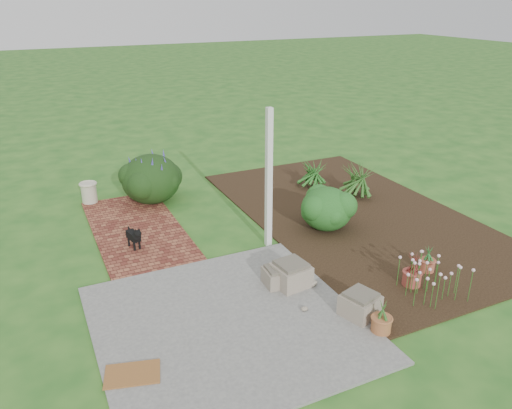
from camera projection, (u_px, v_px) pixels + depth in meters
name	position (u px, v px, depth m)	size (l,w,h in m)	color
ground	(255.00, 251.00, 8.81)	(80.00, 80.00, 0.00)	#205A1C
concrete_patio	(227.00, 322.00, 6.85)	(3.50, 3.50, 0.04)	slate
brick_path	(137.00, 229.00, 9.59)	(1.60, 3.50, 0.04)	#5D251D
garden_bed	(355.00, 215.00, 10.21)	(4.00, 7.00, 0.03)	black
veranda_post	(269.00, 180.00, 8.53)	(0.10, 0.10, 2.50)	white
stone_trough_near	(360.00, 305.00, 6.93)	(0.45, 0.45, 0.30)	gray
stone_trough_mid	(277.00, 277.00, 7.67)	(0.39, 0.39, 0.26)	#76685B
stone_trough_far	(291.00, 275.00, 7.65)	(0.50, 0.50, 0.33)	#736C57
coir_doormat	(132.00, 374.00, 5.88)	(0.64, 0.41, 0.02)	brown
black_dog	(134.00, 236.00, 8.73)	(0.22, 0.47, 0.41)	black
cream_ceramic_urn	(89.00, 193.00, 10.70)	(0.32, 0.32, 0.43)	beige
evergreen_shrub	(327.00, 208.00, 9.47)	(0.98, 0.98, 0.83)	#133D10
agapanthus_clump_back	(358.00, 177.00, 10.94)	(1.02, 1.02, 0.92)	#174315
agapanthus_clump_front	(312.00, 171.00, 11.53)	(0.86, 0.86, 0.77)	#1B4215
pink_flower_patch	(430.00, 277.00, 7.37)	(0.92, 0.92, 0.59)	#113D0F
terracotta_pot_bronze	(412.00, 278.00, 7.69)	(0.28, 0.28, 0.23)	#A74338
terracotta_pot_small_left	(427.00, 265.00, 8.09)	(0.24, 0.24, 0.20)	#A45037
terracotta_pot_small_right	(381.00, 324.00, 6.61)	(0.26, 0.26, 0.22)	#9A5B34
purple_flowering_bush	(151.00, 178.00, 10.75)	(1.26, 1.26, 1.07)	black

